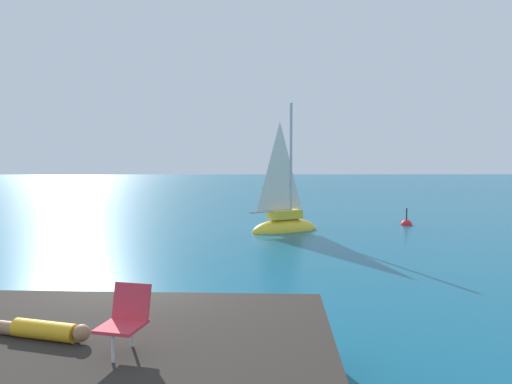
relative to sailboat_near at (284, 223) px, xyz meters
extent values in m
plane|color=#0F5675|center=(-3.76, -12.56, -0.35)|extent=(160.00, 160.00, 0.00)
cube|color=#2D2823|center=(-3.33, -15.26, 0.17)|extent=(6.00, 4.29, 1.03)
cube|color=#2A2824|center=(-5.15, -12.87, -0.35)|extent=(1.89, 1.86, 0.95)
cube|color=#2B2723|center=(-5.82, -12.77, -0.35)|extent=(1.25, 1.25, 0.74)
ellipsoid|color=yellow|center=(0.02, 0.01, -0.35)|extent=(3.50, 2.55, 1.15)
cube|color=yellow|center=(0.02, 0.01, 0.42)|extent=(1.67, 1.38, 0.38)
cylinder|color=#B7B7BC|center=(0.30, 0.15, 2.84)|extent=(0.13, 0.13, 5.23)
cylinder|color=#B2B2B7|center=(-0.63, -0.33, 0.60)|extent=(1.91, 1.04, 0.10)
pyramid|color=silver|center=(-0.22, -0.12, 2.63)|extent=(1.52, 0.82, 3.97)
cylinder|color=gold|center=(-4.19, -15.40, 0.81)|extent=(0.93, 0.49, 0.24)
sphere|color=#9E704C|center=(-3.66, -15.55, 0.83)|extent=(0.22, 0.22, 0.22)
cube|color=#E03342|center=(-3.06, -15.90, 1.04)|extent=(0.59, 0.62, 0.04)
cube|color=#E03342|center=(-3.00, -15.64, 1.26)|extent=(0.50, 0.26, 0.45)
cylinder|color=silver|center=(-3.11, -16.10, 0.86)|extent=(0.04, 0.04, 0.35)
cylinder|color=silver|center=(-3.00, -15.64, 0.86)|extent=(0.04, 0.04, 0.35)
sphere|color=red|center=(6.17, 1.78, -0.35)|extent=(0.56, 0.56, 0.56)
cylinder|color=black|center=(6.17, 1.78, 0.20)|extent=(0.06, 0.06, 0.60)
camera|label=1|loc=(-1.51, -21.41, 3.06)|focal=33.31mm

